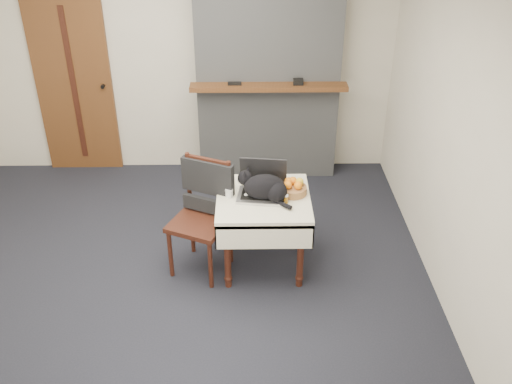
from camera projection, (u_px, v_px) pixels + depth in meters
ground at (171, 271)px, 5.01m from camera, size 4.50×4.50×0.00m
room_shell at (161, 59)px, 4.51m from camera, size 4.52×4.01×2.61m
door at (74, 85)px, 6.18m from camera, size 0.82×0.10×2.00m
chimney at (268, 61)px, 5.94m from camera, size 1.62×0.48×2.60m
side_table at (263, 208)px, 4.80m from camera, size 0.78×0.78×0.70m
laptop at (262, 186)px, 4.76m from camera, size 0.43×0.38×0.29m
cat at (265, 187)px, 4.67m from camera, size 0.46×0.36×0.25m
cream_jar at (229, 193)px, 4.73m from camera, size 0.07×0.07×0.07m
pill_bottle at (286, 199)px, 4.65m from camera, size 0.04×0.04×0.08m
fruit_basket at (293, 188)px, 4.77m from camera, size 0.23×0.23×0.13m
desk_clutter at (284, 195)px, 4.76m from camera, size 0.12×0.09×0.01m
chair at (204, 200)px, 4.80m from camera, size 0.60×0.59×1.01m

